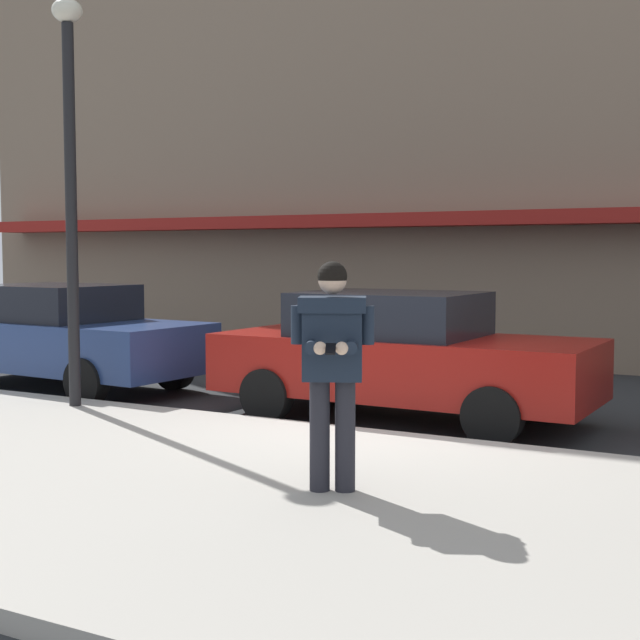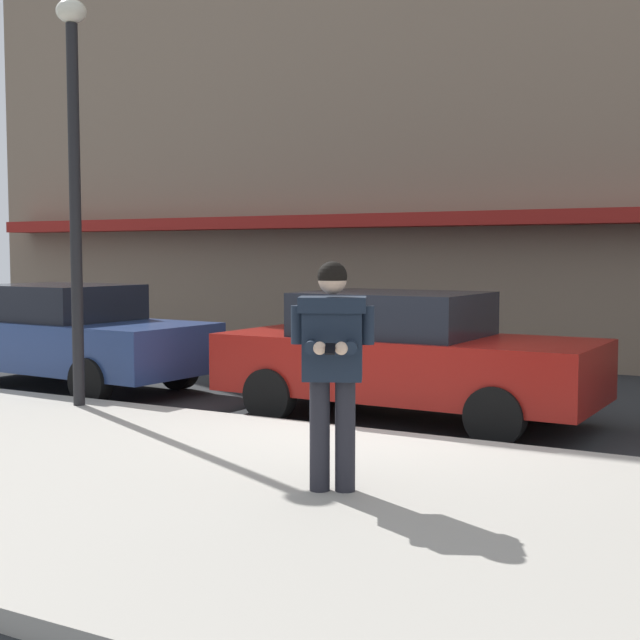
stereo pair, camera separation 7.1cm
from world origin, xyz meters
The scene contains 7 objects.
ground_plane centered at (0.00, 0.00, 0.00)m, with size 80.00×80.00×0.00m, color #2B2D30.
sidewalk centered at (1.00, -2.85, 0.07)m, with size 32.00×5.30×0.14m, color #A8A399.
curb_paint_line centered at (1.00, 0.05, 0.00)m, with size 28.00×0.12×0.01m, color silver.
parked_sedan_near centered at (-5.57, 0.93, 0.79)m, with size 4.61×2.15×1.54m.
parked_sedan_mid centered at (-0.18, 1.05, 0.79)m, with size 4.53×1.98×1.54m.
man_texting_on_phone centered at (0.83, -2.61, 1.25)m, with size 0.62×0.65×1.81m.
street_lamp_post centered at (-3.78, -0.65, 3.14)m, with size 0.36×0.36×4.88m.
Camera 2 is at (4.11, -8.66, 2.01)m, focal length 50.00 mm.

